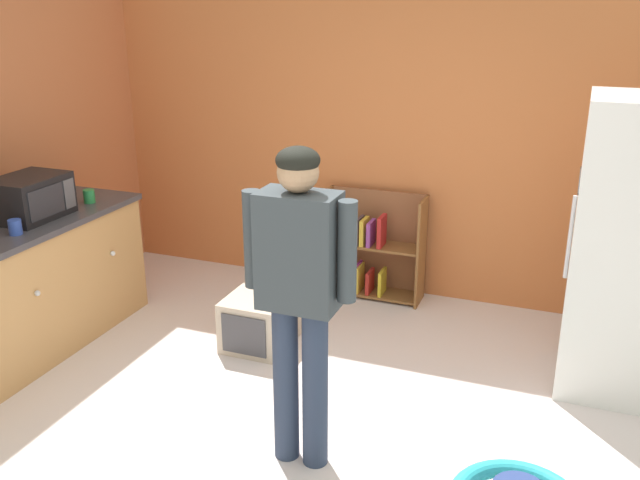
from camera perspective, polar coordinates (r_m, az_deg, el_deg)
name	(u,v)px	position (r m, az deg, el deg)	size (l,w,h in m)	color
ground_plane	(309,457)	(3.80, -0.93, -17.51)	(12.00, 12.00, 0.00)	silver
back_wall	(422,127)	(5.35, 8.46, 9.21)	(5.20, 0.06, 2.70)	#CB703C
left_side_wall	(0,140)	(5.31, -25.00, 7.53)	(0.06, 2.99, 2.70)	#C86E41
kitchen_counter	(1,301)	(4.86, -24.94, -4.63)	(0.65, 2.28, 0.90)	tan
refrigerator	(635,250)	(4.42, 24.65, -0.78)	(0.73, 0.68, 1.78)	white
bookshelf	(368,251)	(5.52, 4.04, -0.90)	(0.80, 0.28, 0.85)	brown
standing_person	(299,283)	(3.29, -1.73, -3.61)	(0.57, 0.22, 1.66)	#2C3851
pet_carrier	(262,319)	(4.82, -4.86, -6.50)	(0.42, 0.55, 0.36)	beige
microwave	(30,197)	(4.93, -22.91, 3.28)	(0.37, 0.48, 0.28)	black
green_cup	(89,196)	(5.17, -18.58, 3.46)	(0.08, 0.08, 0.10)	green
blue_cup	(15,227)	(4.64, -23.93, 0.98)	(0.08, 0.08, 0.10)	blue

